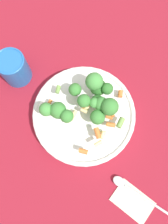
% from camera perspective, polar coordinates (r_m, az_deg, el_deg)
% --- Properties ---
extents(ground_plane, '(3.00, 3.00, 0.00)m').
position_cam_1_polar(ground_plane, '(0.67, 0.00, -1.42)').
color(ground_plane, maroon).
extents(bowl, '(0.30, 0.30, 0.05)m').
position_cam_1_polar(bowl, '(0.64, 0.00, -0.84)').
color(bowl, white).
rests_on(bowl, ground_plane).
extents(pasta_salad, '(0.21, 0.21, 0.09)m').
position_cam_1_polar(pasta_salad, '(0.58, 1.18, 2.79)').
color(pasta_salad, '#8CB766').
rests_on(pasta_salad, bowl).
extents(cup, '(0.09, 0.09, 0.10)m').
position_cam_1_polar(cup, '(0.70, -17.83, 10.85)').
color(cup, '#2366B2').
rests_on(cup, ground_plane).
extents(napkin, '(0.12, 0.08, 0.01)m').
position_cam_1_polar(napkin, '(0.67, 12.62, -21.88)').
color(napkin, beige).
rests_on(napkin, ground_plane).
extents(spoon, '(0.18, 0.03, 0.01)m').
position_cam_1_polar(spoon, '(0.65, 12.25, -19.18)').
color(spoon, silver).
rests_on(spoon, napkin).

